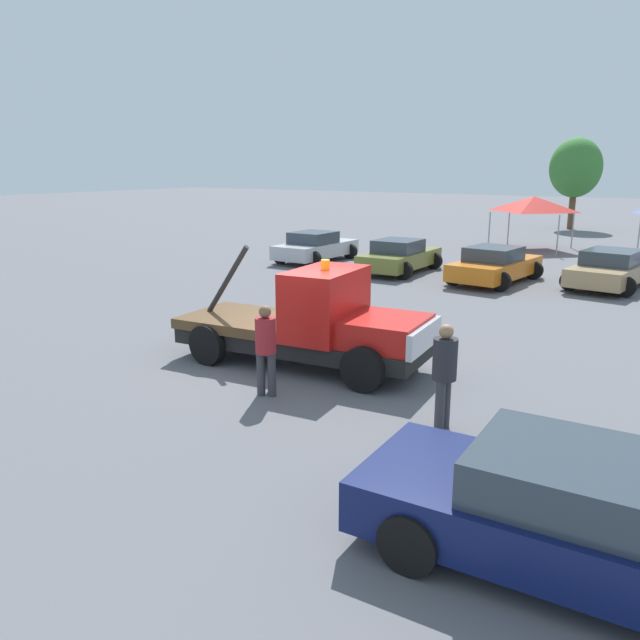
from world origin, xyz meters
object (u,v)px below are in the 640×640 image
tow_truck (314,325)px  person_near_truck (444,369)px  parked_car_orange (495,265)px  canopy_tent_red (534,204)px  parked_car_tan (612,269)px  foreground_car (599,521)px  person_at_hood (266,344)px  tree_left (576,168)px  parked_car_olive (400,256)px  parked_car_silver (315,247)px

tow_truck → person_near_truck: (3.57, -1.62, 0.11)m
parked_car_orange → canopy_tent_red: 10.44m
tow_truck → parked_car_tan: 13.79m
parked_car_orange → foreground_car: bearing=-152.8°
person_near_truck → parked_car_tan: (0.35, 14.84, -0.37)m
tow_truck → person_at_hood: size_ratio=3.30×
person_near_truck → tree_left: bearing=-79.1°
tow_truck → person_at_hood: tow_truck is taller
parked_car_orange → parked_car_tan: bearing=-63.1°
person_near_truck → parked_car_olive: person_near_truck is taller
canopy_tent_red → parked_car_tan: bearing=-59.8°
person_near_truck → parked_car_tan: 14.85m
parked_car_tan → tree_left: (-5.65, 20.98, 3.37)m
parked_car_olive → parked_car_tan: (7.67, 1.27, 0.00)m
person_near_truck → tow_truck: bearing=-21.9°
parked_car_tan → parked_car_olive: bearing=106.7°
parked_car_silver → canopy_tent_red: bearing=-35.6°
parked_car_orange → tree_left: (-1.89, 22.40, 3.37)m
tow_truck → parked_car_olive: tow_truck is taller
parked_car_olive → parked_car_orange: size_ratio=0.93×
person_near_truck → tree_left: (-5.30, 35.82, 2.99)m
foreground_car → parked_car_orange: 17.29m
canopy_tent_red → parked_car_orange: bearing=-82.4°
foreground_car → tree_left: size_ratio=0.87×
foreground_car → person_near_truck: (-2.79, 2.72, 0.37)m
person_at_hood → parked_car_tan: person_at_hood is taller
parked_car_orange → parked_car_olive: bearing=94.0°
person_at_hood → tow_truck: bearing=164.5°
person_at_hood → parked_car_silver: 16.83m
foreground_car → parked_car_orange: same height
person_at_hood → tree_left: (-1.95, 36.17, 3.02)m
person_near_truck → parked_car_silver: (-11.79, 14.21, -0.38)m
tow_truck → parked_car_silver: (-8.22, 12.59, -0.27)m
person_at_hood → parked_car_olive: (-3.98, 13.92, -0.35)m
person_at_hood → canopy_tent_red: (-1.42, 23.99, 1.30)m
person_near_truck → parked_car_olive: (-7.33, 13.57, -0.38)m
foreground_car → person_near_truck: size_ratio=2.95×
tow_truck → foreground_car: tow_truck is taller
foreground_car → parked_car_olive: size_ratio=1.21×
tow_truck → parked_car_tan: bearing=68.2°
tow_truck → foreground_car: size_ratio=1.09×
person_near_truck → tree_left: tree_left is taller
parked_car_tan → tree_left: tree_left is taller
tow_truck → foreground_car: 7.71m
tow_truck → parked_car_silver: tow_truck is taller
parked_car_orange → person_near_truck: bearing=-159.6°
person_at_hood → tree_left: tree_left is taller
parked_car_silver → person_at_hood: bearing=-148.9°
tow_truck → parked_car_orange: 11.80m
tree_left → person_at_hood: bearing=-86.9°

